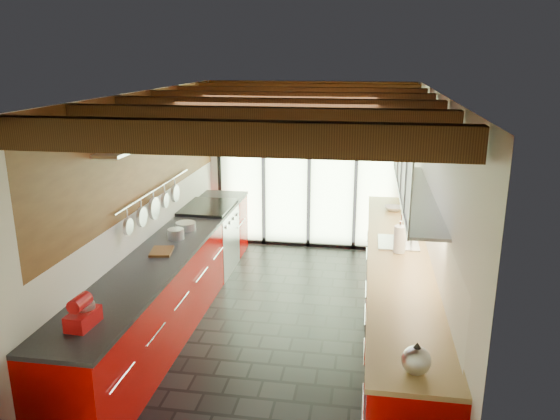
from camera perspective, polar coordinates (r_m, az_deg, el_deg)
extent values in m
plane|color=black|center=(6.40, 0.20, -11.84)|extent=(5.50, 5.50, 0.00)
plane|color=silver|center=(8.56, 3.11, 4.58)|extent=(3.20, 0.00, 3.20)
plane|color=silver|center=(3.42, -7.23, -13.73)|extent=(3.20, 0.00, 3.20)
plane|color=silver|center=(6.35, -14.19, 0.06)|extent=(0.00, 5.50, 5.50)
plane|color=silver|center=(5.89, 15.79, -1.32)|extent=(0.00, 5.50, 5.50)
plane|color=#472814|center=(5.68, 0.23, 12.05)|extent=(5.50, 5.50, 0.00)
cube|color=#593316|center=(3.50, -5.61, 7.52)|extent=(3.14, 0.14, 0.22)
cube|color=#593316|center=(4.36, -2.59, 9.26)|extent=(3.14, 0.14, 0.22)
cube|color=#593316|center=(5.24, -0.55, 10.41)|extent=(3.14, 0.14, 0.22)
cube|color=#593316|center=(6.13, 0.90, 11.22)|extent=(3.14, 0.14, 0.22)
cube|color=#593316|center=(7.02, 1.99, 11.81)|extent=(3.14, 0.14, 0.22)
cube|color=#593316|center=(7.91, 2.84, 12.28)|extent=(3.14, 0.14, 0.22)
cube|color=brown|center=(8.37, 3.19, 11.59)|extent=(3.14, 0.06, 0.50)
plane|color=brown|center=(6.37, -13.65, 6.38)|extent=(0.00, 4.90, 4.90)
plane|color=#C6EAAD|center=(8.59, 3.08, 3.09)|extent=(2.90, 0.00, 2.90)
cube|color=black|center=(8.85, -6.32, 3.39)|extent=(0.05, 0.04, 2.15)
cube|color=black|center=(8.55, 12.78, 2.65)|extent=(0.05, 0.04, 2.15)
cube|color=black|center=(8.55, 3.05, 3.02)|extent=(0.06, 0.05, 2.15)
cube|color=black|center=(8.37, 3.16, 10.21)|extent=(2.90, 0.05, 0.06)
cylinder|color=#B0280E|center=(8.34, 3.16, 11.57)|extent=(0.34, 0.04, 0.34)
cylinder|color=beige|center=(8.32, 3.15, 11.56)|extent=(0.28, 0.02, 0.28)
cube|color=#B00602|center=(6.52, -11.03, -7.36)|extent=(0.65, 5.00, 0.88)
cube|color=black|center=(6.35, -11.25, -3.55)|extent=(0.68, 5.00, 0.04)
cube|color=silver|center=(7.80, -7.41, -3.24)|extent=(0.66, 0.90, 0.90)
cube|color=black|center=(7.65, -7.54, 0.23)|extent=(0.65, 0.90, 0.06)
cube|color=#B00602|center=(6.16, 12.15, -8.85)|extent=(0.65, 5.00, 0.88)
cube|color=tan|center=(5.98, 12.40, -4.85)|extent=(0.68, 5.00, 0.04)
cube|color=white|center=(6.51, 9.08, -7.27)|extent=(0.02, 0.60, 0.84)
cube|color=silver|center=(6.35, 12.25, -3.36)|extent=(0.45, 0.52, 0.02)
cylinder|color=silver|center=(6.31, 13.65, -1.92)|extent=(0.02, 0.02, 0.34)
torus|color=silver|center=(6.25, 13.21, -0.41)|extent=(0.14, 0.02, 0.14)
plane|color=silver|center=(6.01, 12.66, 4.67)|extent=(0.00, 3.00, 3.00)
cube|color=#9EA0A5|center=(6.10, 14.07, 1.51)|extent=(0.34, 3.00, 0.03)
cube|color=#9EA0A5|center=(5.97, 14.50, 7.74)|extent=(0.34, 3.00, 0.03)
cylinder|color=silver|center=(6.55, -12.79, 2.17)|extent=(0.02, 2.20, 0.02)
cube|color=silver|center=(6.31, -12.71, 7.49)|extent=(0.28, 2.60, 0.03)
cylinder|color=silver|center=(5.79, -15.58, -1.69)|extent=(0.04, 0.18, 0.18)
cylinder|color=silver|center=(6.09, -14.24, -0.71)|extent=(0.04, 0.22, 0.22)
cylinder|color=silver|center=(6.40, -13.02, 0.17)|extent=(0.04, 0.26, 0.26)
cylinder|color=silver|center=(6.72, -11.91, 0.98)|extent=(0.04, 0.18, 0.18)
cylinder|color=silver|center=(7.03, -10.91, 1.71)|extent=(0.04, 0.22, 0.22)
cube|color=red|center=(4.65, -19.88, -10.63)|extent=(0.19, 0.31, 0.13)
cylinder|color=red|center=(4.57, -20.18, -9.08)|extent=(0.13, 0.20, 0.12)
cylinder|color=silver|center=(4.67, -19.61, -9.89)|extent=(0.16, 0.16, 0.13)
cylinder|color=silver|center=(6.44, -10.83, -2.48)|extent=(0.21, 0.21, 0.12)
cylinder|color=silver|center=(6.76, -9.83, -1.67)|extent=(0.26, 0.26, 0.09)
cube|color=brown|center=(6.05, -12.27, -4.25)|extent=(0.27, 0.35, 0.03)
sphere|color=silver|center=(3.90, 14.05, -14.89)|extent=(0.23, 0.23, 0.20)
cone|color=black|center=(3.85, 14.16, -13.50)|extent=(0.08, 0.08, 0.05)
cylinder|color=silver|center=(3.99, 13.94, -13.99)|extent=(0.04, 0.08, 0.04)
cylinder|color=white|center=(6.01, 12.41, -3.05)|extent=(0.15, 0.15, 0.29)
cylinder|color=silver|center=(5.96, 12.51, -1.41)|extent=(0.03, 0.03, 0.05)
imported|color=silver|center=(6.51, 12.17, -2.15)|extent=(0.08, 0.08, 0.17)
imported|color=silver|center=(7.64, 11.77, 0.17)|extent=(0.25, 0.25, 0.06)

